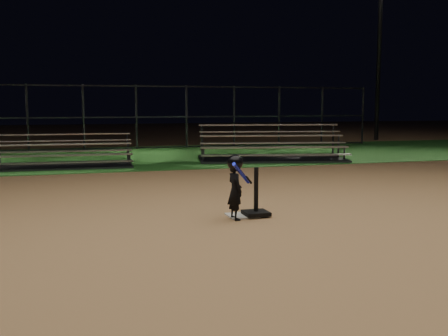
% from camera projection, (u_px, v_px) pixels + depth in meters
% --- Properties ---
extents(ground, '(80.00, 80.00, 0.00)m').
position_uv_depth(ground, '(242.00, 216.00, 8.28)').
color(ground, '#B17F50').
rests_on(ground, ground).
extents(grass_strip, '(60.00, 8.00, 0.01)m').
position_uv_depth(grass_strip, '(148.00, 156.00, 17.79)').
color(grass_strip, '#1E531B').
rests_on(grass_strip, ground).
extents(home_plate, '(0.45, 0.45, 0.02)m').
position_uv_depth(home_plate, '(242.00, 216.00, 8.28)').
color(home_plate, beige).
rests_on(home_plate, ground).
extents(batting_tee, '(0.38, 0.38, 0.75)m').
position_uv_depth(batting_tee, '(256.00, 206.00, 8.25)').
color(batting_tee, black).
rests_on(batting_tee, home_plate).
extents(child_batter, '(0.44, 0.52, 1.00)m').
position_uv_depth(child_batter, '(235.00, 185.00, 7.97)').
color(child_batter, black).
rests_on(child_batter, ground).
extents(bleacher_left, '(3.80, 1.99, 0.91)m').
position_uv_depth(bleacher_left, '(65.00, 160.00, 14.77)').
color(bleacher_left, silver).
rests_on(bleacher_left, ground).
extents(bleacher_right, '(4.88, 3.09, 1.11)m').
position_uv_depth(bleacher_right, '(271.00, 153.00, 16.58)').
color(bleacher_right, silver).
rests_on(bleacher_right, ground).
extents(backstop_fence, '(20.08, 0.08, 2.50)m').
position_uv_depth(backstop_fence, '(136.00, 117.00, 20.50)').
color(backstop_fence, '#38383D').
rests_on(backstop_fence, ground).
extents(light_pole_right, '(0.90, 0.53, 8.30)m').
position_uv_depth(light_pole_right, '(380.00, 37.00, 25.29)').
color(light_pole_right, '#2D2D30').
rests_on(light_pole_right, ground).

